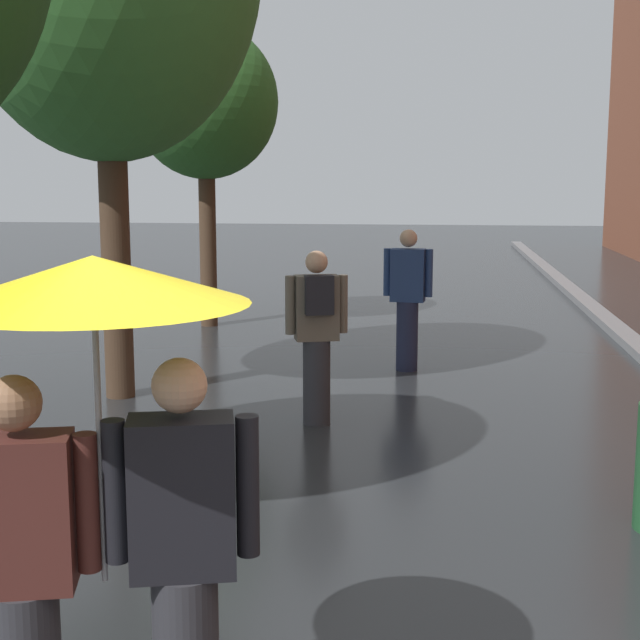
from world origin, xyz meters
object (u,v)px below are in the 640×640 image
(couple_under_umbrella, at_px, (100,433))
(pedestrian_walking_far, at_px, (317,333))
(street_tree_2, at_px, (205,104))
(pedestrian_walking_midground, at_px, (408,299))

(couple_under_umbrella, bearing_deg, pedestrian_walking_far, 88.19)
(couple_under_umbrella, bearing_deg, street_tree_2, 101.85)
(street_tree_2, relative_size, pedestrian_walking_far, 2.78)
(street_tree_2, xyz_separation_m, pedestrian_walking_far, (2.39, -5.44, -2.51))
(couple_under_umbrella, xyz_separation_m, pedestrian_walking_midground, (0.94, 7.68, -0.52))
(street_tree_2, height_order, pedestrian_walking_midground, street_tree_2)
(couple_under_umbrella, height_order, pedestrian_walking_midground, couple_under_umbrella)
(couple_under_umbrella, height_order, pedestrian_walking_far, couple_under_umbrella)
(street_tree_2, distance_m, couple_under_umbrella, 11.01)
(street_tree_2, bearing_deg, pedestrian_walking_midground, -42.69)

